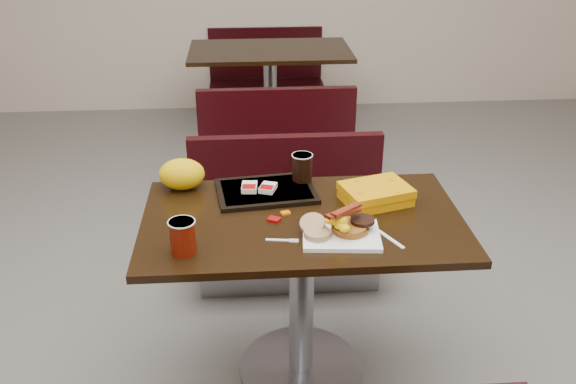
{
  "coord_description": "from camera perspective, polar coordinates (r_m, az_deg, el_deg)",
  "views": [
    {
      "loc": [
        -0.2,
        -2.05,
        1.89
      ],
      "look_at": [
        -0.05,
        0.08,
        0.82
      ],
      "focal_mm": 39.1,
      "sensor_mm": 36.0,
      "label": 1
    }
  ],
  "objects": [
    {
      "name": "floor",
      "position": [
        2.79,
        1.16,
        -15.92
      ],
      "size": [
        6.0,
        7.0,
        0.01
      ],
      "primitive_type": "cube",
      "color": "slate",
      "rests_on": "ground"
    },
    {
      "name": "coffee_cup_far",
      "position": [
        2.58,
        1.3,
        2.26
      ],
      "size": [
        0.09,
        0.09,
        0.11
      ],
      "primitive_type": "cylinder",
      "rotation": [
        0.0,
        0.0,
        -0.05
      ],
      "color": "black",
      "rests_on": "tray"
    },
    {
      "name": "condiment_syrup",
      "position": [
        2.37,
        -0.23,
        -1.92
      ],
      "size": [
        0.04,
        0.04,
        0.01
      ],
      "primitive_type": "cube",
      "rotation": [
        0.0,
        0.0,
        0.31
      ],
      "color": "#C75D08",
      "rests_on": "table_near"
    },
    {
      "name": "bench_far_n",
      "position": [
        5.57,
        -1.96,
        10.66
      ],
      "size": [
        1.0,
        0.46,
        0.72
      ],
      "primitive_type": null,
      "color": "black",
      "rests_on": "floor"
    },
    {
      "name": "scrambled_eggs",
      "position": [
        2.19,
        4.8,
        -2.76
      ],
      "size": [
        0.11,
        0.11,
        0.05
      ],
      "primitive_type": "ellipsoid",
      "rotation": [
        0.0,
        0.0,
        -0.34
      ],
      "color": "#EFA104",
      "rests_on": "pancake_stack"
    },
    {
      "name": "condiment_ketchup",
      "position": [
        2.33,
        -1.28,
        -2.51
      ],
      "size": [
        0.05,
        0.05,
        0.01
      ],
      "primitive_type": "cube",
      "rotation": [
        0.0,
        0.0,
        -0.49
      ],
      "color": "#8C0504",
      "rests_on": "table_near"
    },
    {
      "name": "pancake_stack",
      "position": [
        2.24,
        5.68,
        -3.21
      ],
      "size": [
        0.14,
        0.14,
        0.03
      ],
      "primitive_type": "cylinder",
      "rotation": [
        0.0,
        0.0,
        -0.06
      ],
      "color": "brown",
      "rests_on": "platter"
    },
    {
      "name": "clamshell",
      "position": [
        2.47,
        7.98,
        -0.18
      ],
      "size": [
        0.3,
        0.25,
        0.07
      ],
      "primitive_type": "cube",
      "rotation": [
        0.0,
        0.0,
        0.29
      ],
      "color": "#CF8103",
      "rests_on": "table_near"
    },
    {
      "name": "table_near",
      "position": [
        2.55,
        1.24,
        -9.71
      ],
      "size": [
        1.2,
        0.7,
        0.75
      ],
      "primitive_type": null,
      "color": "black",
      "rests_on": "floor"
    },
    {
      "name": "coffee_cup_near",
      "position": [
        2.14,
        -9.55,
        -4.08
      ],
      "size": [
        0.11,
        0.11,
        0.12
      ],
      "primitive_type": "cylinder",
      "rotation": [
        0.0,
        0.0,
        -0.32
      ],
      "color": "#8B1105",
      "rests_on": "table_near"
    },
    {
      "name": "sausage_patty",
      "position": [
        2.24,
        6.78,
        -2.58
      ],
      "size": [
        0.1,
        0.1,
        0.01
      ],
      "primitive_type": "cylinder",
      "rotation": [
        0.0,
        0.0,
        -0.23
      ],
      "color": "black",
      "rests_on": "pancake_stack"
    },
    {
      "name": "paper_bag",
      "position": [
        2.58,
        -9.63,
        1.62
      ],
      "size": [
        0.22,
        0.2,
        0.13
      ],
      "primitive_type": "ellipsoid",
      "rotation": [
        0.0,
        0.0,
        0.42
      ],
      "color": "#F8B408",
      "rests_on": "table_near"
    },
    {
      "name": "table_far",
      "position": [
        4.89,
        -1.61,
        8.59
      ],
      "size": [
        1.2,
        0.7,
        0.75
      ],
      "primitive_type": null,
      "color": "black",
      "rests_on": "floor"
    },
    {
      "name": "platter",
      "position": [
        2.23,
        4.86,
        -3.94
      ],
      "size": [
        0.29,
        0.23,
        0.02
      ],
      "primitive_type": "cube",
      "rotation": [
        0.0,
        0.0,
        -0.09
      ],
      "color": "white",
      "rests_on": "table_near"
    },
    {
      "name": "bench_near_n",
      "position": [
        3.15,
        0.06,
        -2.39
      ],
      "size": [
        1.0,
        0.46,
        0.72
      ],
      "primitive_type": null,
      "color": "black",
      "rests_on": "floor"
    },
    {
      "name": "hashbrown_sleeve_left",
      "position": [
        2.52,
        -3.54,
        0.44
      ],
      "size": [
        0.07,
        0.09,
        0.02
      ],
      "primitive_type": "cube",
      "rotation": [
        0.0,
        0.0,
        -0.08
      ],
      "color": "silver",
      "rests_on": "tray"
    },
    {
      "name": "muffin_bottom",
      "position": [
        2.2,
        2.67,
        -3.8
      ],
      "size": [
        0.11,
        0.11,
        0.02
      ],
      "primitive_type": "cylinder",
      "rotation": [
        0.0,
        0.0,
        -0.21
      ],
      "color": "#A18055",
      "rests_on": "platter"
    },
    {
      "name": "knife",
      "position": [
        2.24,
        9.18,
        -4.15
      ],
      "size": [
        0.08,
        0.15,
        0.0
      ],
      "primitive_type": "cube",
      "rotation": [
        0.0,
        0.0,
        -1.11
      ],
      "color": "white",
      "rests_on": "table_near"
    },
    {
      "name": "fork",
      "position": [
        2.2,
        -0.96,
        -4.38
      ],
      "size": [
        0.12,
        0.04,
        0.0
      ],
      "primitive_type": null,
      "rotation": [
        0.0,
        0.0,
        -0.14
      ],
      "color": "white",
      "rests_on": "table_near"
    },
    {
      "name": "hashbrown_sleeve_right",
      "position": [
        2.51,
        -1.84,
        0.38
      ],
      "size": [
        0.08,
        0.09,
        0.02
      ],
      "primitive_type": "cube",
      "rotation": [
        0.0,
        0.0,
        -0.34
      ],
      "color": "silver",
      "rests_on": "tray"
    },
    {
      "name": "tray",
      "position": [
        2.53,
        -2.01,
        0.07
      ],
      "size": [
        0.42,
        0.32,
        0.02
      ],
      "primitive_type": "cube",
      "rotation": [
        0.0,
        0.0,
        0.12
      ],
      "color": "black",
      "rests_on": "table_near"
    },
    {
      "name": "bench_far_s",
      "position": [
        4.24,
        -1.15,
        5.48
      ],
      "size": [
        1.0,
        0.46,
        0.72
      ],
      "primitive_type": null,
      "color": "black",
      "rests_on": "floor"
    },
    {
      "name": "muffin_top",
      "position": [
        2.23,
        2.25,
        -2.92
      ],
      "size": [
        0.11,
        0.11,
        0.05
      ],
      "primitive_type": "cylinder",
      "rotation": [
        0.38,
        0.0,
        -0.3
      ],
      "color": "#A18055",
      "rests_on": "platter"
    },
    {
      "name": "bacon_strips",
      "position": [
        2.19,
        5.05,
        -1.86
      ],
      "size": [
        0.17,
        0.15,
        0.01
      ],
      "primitive_type": null,
      "rotation": [
        0.0,
        0.0,
        0.65
      ],
      "color": "#440504",
      "rests_on": "scrambled_eggs"
    }
  ]
}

